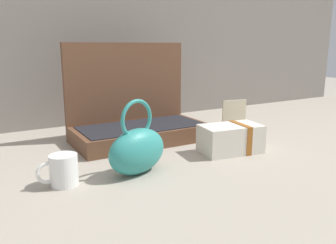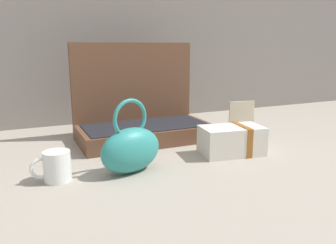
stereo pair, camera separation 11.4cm
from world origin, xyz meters
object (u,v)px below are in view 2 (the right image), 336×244
teal_pouch_handbag (131,149)px  info_card_left (241,119)px  open_suitcase (141,116)px  coffee_mug (56,166)px  cream_toiletry_bag (233,140)px

teal_pouch_handbag → info_card_left: size_ratio=1.51×
open_suitcase → teal_pouch_handbag: bearing=-114.5°
open_suitcase → coffee_mug: size_ratio=4.67×
info_card_left → open_suitcase: bearing=170.0°
teal_pouch_handbag → cream_toiletry_bag: (0.36, 0.02, -0.02)m
cream_toiletry_bag → info_card_left: (0.17, 0.18, 0.02)m
coffee_mug → info_card_left: info_card_left is taller
coffee_mug → info_card_left: (0.73, 0.18, 0.03)m
cream_toiletry_bag → info_card_left: size_ratio=1.55×
teal_pouch_handbag → coffee_mug: size_ratio=2.01×
cream_toiletry_bag → open_suitcase: bearing=123.3°
teal_pouch_handbag → cream_toiletry_bag: size_ratio=0.98×
open_suitcase → coffee_mug: bearing=-138.4°
open_suitcase → info_card_left: open_suitcase is taller
cream_toiletry_bag → coffee_mug: cream_toiletry_bag is taller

